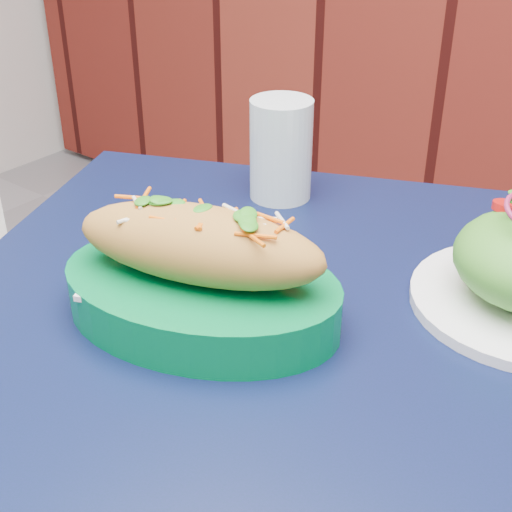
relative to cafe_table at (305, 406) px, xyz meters
The scene contains 3 objects.
cafe_table is the anchor object (origin of this frame).
banh_mi_basket 0.18m from the cafe_table, 159.80° to the right, with size 0.33×0.26×0.13m.
water_glass 0.36m from the cafe_table, 130.70° to the left, with size 0.08×0.08×0.13m, color silver.
Camera 1 is at (-0.04, 1.16, 1.17)m, focal length 50.00 mm.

